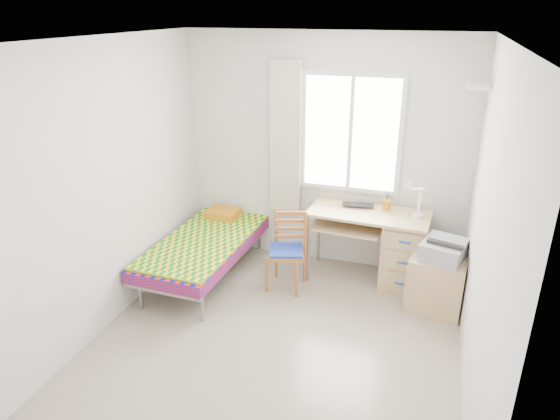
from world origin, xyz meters
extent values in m
plane|color=#BCAD93|center=(0.00, 0.00, 0.00)|extent=(3.50, 3.50, 0.00)
plane|color=white|center=(0.00, 0.00, 2.60)|extent=(3.50, 3.50, 0.00)
plane|color=silver|center=(0.00, 1.75, 1.30)|extent=(3.20, 0.00, 3.20)
plane|color=silver|center=(-1.60, 0.00, 1.30)|extent=(0.00, 3.50, 3.50)
plane|color=silver|center=(1.60, 0.00, 1.30)|extent=(0.00, 3.50, 3.50)
cube|color=white|center=(0.30, 1.73, 1.55)|extent=(1.10, 0.04, 1.30)
cube|color=white|center=(0.30, 1.72, 1.55)|extent=(1.00, 0.02, 1.20)
cube|color=white|center=(0.30, 1.72, 1.55)|extent=(0.04, 0.02, 1.20)
cube|color=beige|center=(-0.42, 1.68, 1.45)|extent=(0.35, 0.05, 1.70)
cube|color=white|center=(1.49, 1.40, 2.15)|extent=(0.20, 0.32, 0.03)
cube|color=gray|center=(-1.11, 0.93, 0.31)|extent=(0.88, 1.84, 0.05)
cube|color=red|center=(-1.11, 0.93, 0.38)|extent=(0.92, 1.86, 0.13)
cube|color=yellow|center=(-1.11, 0.91, 0.45)|extent=(0.90, 1.74, 0.03)
cube|color=tan|center=(-1.11, 1.81, 0.54)|extent=(0.88, 0.08, 0.50)
cube|color=orange|center=(-1.16, 1.54, 0.51)|extent=(0.37, 0.32, 0.09)
cylinder|color=gray|center=(-1.45, 0.13, 0.15)|extent=(0.04, 0.04, 0.29)
cylinder|color=gray|center=(-0.77, 1.74, 0.15)|extent=(0.04, 0.04, 0.29)
cube|color=tan|center=(0.59, 1.43, 0.78)|extent=(1.30, 0.66, 0.03)
cube|color=tan|center=(1.00, 1.43, 0.38)|extent=(0.48, 0.59, 0.76)
cube|color=tan|center=(0.36, 1.43, 0.61)|extent=(0.80, 0.59, 0.02)
cylinder|color=gray|center=(0.00, 1.19, 0.38)|extent=(0.03, 0.03, 0.76)
cylinder|color=gray|center=(0.00, 1.67, 0.38)|extent=(0.03, 0.03, 0.76)
cube|color=#AF6A22|center=(-0.19, 0.98, 0.41)|extent=(0.45, 0.45, 0.04)
cube|color=navy|center=(-0.19, 0.98, 0.44)|extent=(0.43, 0.43, 0.04)
cube|color=#AF6A22|center=(-0.19, 1.14, 0.66)|extent=(0.32, 0.13, 0.36)
cylinder|color=#AF6A22|center=(-0.36, 0.82, 0.20)|extent=(0.03, 0.03, 0.41)
cylinder|color=#AF6A22|center=(-0.03, 1.14, 0.42)|extent=(0.04, 0.04, 0.83)
cube|color=tan|center=(1.35, 1.04, 0.29)|extent=(0.57, 0.53, 0.57)
cube|color=tan|center=(1.08, 1.04, 0.42)|extent=(0.06, 0.43, 0.21)
cube|color=tan|center=(1.08, 1.04, 0.18)|extent=(0.06, 0.43, 0.21)
cube|color=#9C9EA3|center=(1.37, 1.03, 0.66)|extent=(0.47, 0.52, 0.18)
cube|color=black|center=(1.37, 1.03, 0.75)|extent=(0.38, 0.42, 0.02)
imported|color=black|center=(0.45, 1.51, 0.80)|extent=(0.37, 0.26, 0.03)
cylinder|color=orange|center=(0.75, 1.58, 0.84)|extent=(0.10, 0.10, 0.10)
cylinder|color=white|center=(1.09, 1.45, 0.81)|extent=(0.11, 0.11, 0.03)
cylinder|color=white|center=(1.09, 1.45, 0.97)|extent=(0.02, 0.13, 0.30)
cylinder|color=white|center=(1.07, 1.37, 1.13)|extent=(0.14, 0.27, 0.12)
cone|color=white|center=(0.99, 1.27, 1.16)|extent=(0.16, 0.17, 0.14)
imported|color=gray|center=(0.42, 1.44, 0.59)|extent=(0.26, 0.29, 0.02)
camera|label=1|loc=(1.18, -3.51, 2.82)|focal=32.00mm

